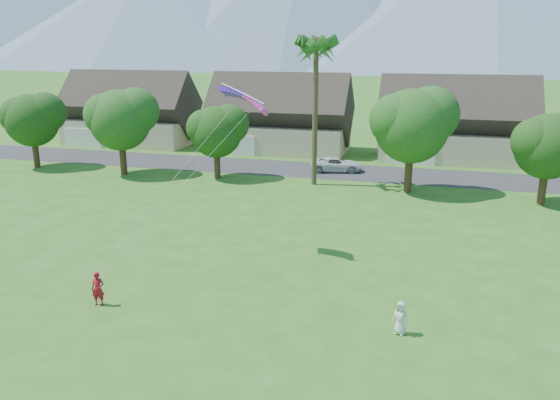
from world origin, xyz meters
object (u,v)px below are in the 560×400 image
(watcher, at_px, (400,318))
(parked_car, at_px, (336,164))
(kite_flyer, at_px, (98,289))
(parafoil_kite, at_px, (246,97))

(watcher, bearing_deg, parked_car, 126.35)
(kite_flyer, height_order, watcher, kite_flyer)
(kite_flyer, distance_m, watcher, 13.76)
(parked_car, height_order, parafoil_kite, parafoil_kite)
(parked_car, bearing_deg, kite_flyer, 155.63)
(parked_car, xyz_separation_m, parafoil_kite, (-1.53, -22.08, 8.30))
(watcher, distance_m, parafoil_kite, 14.55)
(kite_flyer, height_order, parked_car, kite_flyer)
(kite_flyer, height_order, parafoil_kite, parafoil_kite)
(parked_car, bearing_deg, parafoil_kite, 162.68)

